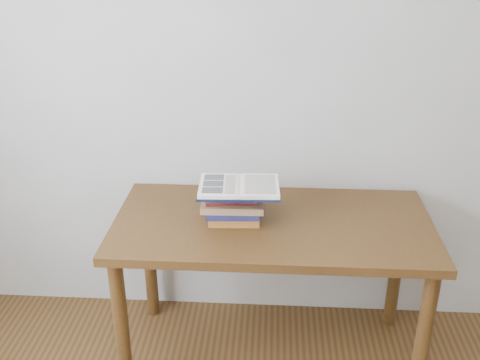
{
  "coord_description": "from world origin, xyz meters",
  "views": [
    {
      "loc": [
        -0.02,
        -0.67,
        1.84
      ],
      "look_at": [
        -0.14,
        1.26,
        0.95
      ],
      "focal_mm": 42.0,
      "sensor_mm": 36.0,
      "label": 1
    }
  ],
  "objects": [
    {
      "name": "open_book",
      "position": [
        -0.15,
        1.36,
        0.87
      ],
      "size": [
        0.34,
        0.24,
        0.03
      ],
      "rotation": [
        0.0,
        0.0,
        0.05
      ],
      "color": "black",
      "rests_on": "book_stack"
    },
    {
      "name": "room_shell",
      "position": [
        -0.08,
        0.01,
        1.63
      ],
      "size": [
        3.54,
        3.54,
        2.62
      ],
      "color": "#AAA7A1",
      "rests_on": "ground"
    },
    {
      "name": "book_stack",
      "position": [
        -0.18,
        1.38,
        0.78
      ],
      "size": [
        0.26,
        0.19,
        0.15
      ],
      "color": "#9B4D23",
      "rests_on": "desk"
    },
    {
      "name": "desk",
      "position": [
        -0.01,
        1.38,
        0.61
      ],
      "size": [
        1.32,
        0.66,
        0.71
      ],
      "color": "#4C3113",
      "rests_on": "ground"
    }
  ]
}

